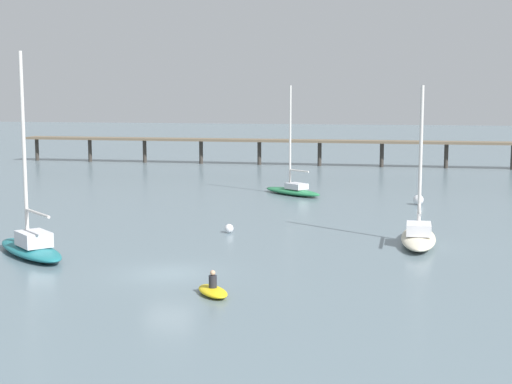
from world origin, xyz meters
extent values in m
plane|color=slate|center=(0.00, 0.00, 0.00)|extent=(400.00, 400.00, 0.00)
cube|color=brown|center=(0.00, 58.92, 3.16)|extent=(80.29, 3.81, 0.30)
cylinder|color=#38332D|center=(-39.13, 58.46, 1.51)|extent=(0.50, 0.50, 3.01)
cylinder|color=#38332D|center=(-31.30, 58.55, 1.51)|extent=(0.50, 0.50, 3.01)
cylinder|color=#38332D|center=(-23.48, 58.64, 1.51)|extent=(0.50, 0.50, 3.01)
cylinder|color=#38332D|center=(-15.65, 58.73, 1.51)|extent=(0.50, 0.50, 3.01)
cylinder|color=#38332D|center=(-7.83, 58.83, 1.51)|extent=(0.50, 0.50, 3.01)
cylinder|color=#38332D|center=(0.00, 58.92, 1.51)|extent=(0.50, 0.50, 3.01)
cylinder|color=#38332D|center=(7.83, 59.01, 1.51)|extent=(0.50, 0.50, 3.01)
cylinder|color=#38332D|center=(15.65, 59.10, 1.51)|extent=(0.50, 0.50, 3.01)
ellipsoid|color=#287F4C|center=(1.17, 30.72, 0.29)|extent=(6.50, 5.63, 0.57)
cube|color=silver|center=(1.60, 30.38, 0.83)|extent=(2.23, 2.14, 0.51)
cylinder|color=silver|center=(0.90, 30.93, 5.17)|extent=(0.20, 0.20, 9.19)
cylinder|color=silver|center=(1.85, 30.19, 2.23)|extent=(2.00, 1.60, 0.16)
ellipsoid|color=beige|center=(12.21, 10.32, 0.35)|extent=(2.07, 7.47, 0.70)
cube|color=silver|center=(12.22, 9.72, 1.03)|extent=(1.43, 2.02, 0.65)
cylinder|color=silver|center=(12.21, 10.69, 5.08)|extent=(0.21, 0.21, 8.75)
cylinder|color=silver|center=(12.22, 8.87, 2.27)|extent=(0.19, 3.65, 0.17)
ellipsoid|color=#1E727A|center=(-8.92, 2.42, 0.32)|extent=(6.96, 6.42, 0.64)
cube|color=silver|center=(-8.47, 2.04, 1.04)|extent=(2.52, 2.46, 0.79)
cylinder|color=silver|center=(-9.20, 2.66, 5.94)|extent=(0.21, 0.21, 10.61)
cylinder|color=silver|center=(-7.95, 1.58, 2.55)|extent=(2.61, 2.29, 0.17)
ellipsoid|color=yellow|center=(3.23, -3.40, 0.17)|extent=(2.24, 2.49, 0.35)
cylinder|color=#26262D|center=(3.23, -3.40, 0.62)|extent=(0.50, 0.50, 0.55)
sphere|color=tan|center=(3.23, -3.40, 1.02)|extent=(0.24, 0.24, 0.24)
sphere|color=silver|center=(12.26, 26.73, 0.42)|extent=(0.83, 0.83, 0.83)
sphere|color=silver|center=(0.21, 11.38, 0.29)|extent=(0.58, 0.58, 0.58)
camera|label=1|loc=(11.87, -34.19, 8.79)|focal=51.66mm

